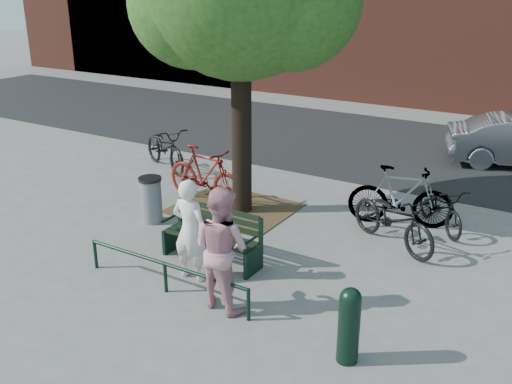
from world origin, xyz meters
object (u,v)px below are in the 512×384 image
Objects in this scene: bollard at (349,323)px; bicycle_c at (393,219)px; person_right at (221,248)px; litter_bin at (151,199)px; person_left at (190,230)px; park_bench at (214,234)px.

bicycle_c reaches higher than bollard.
litter_bin is (-2.96, 1.83, -0.45)m from person_right.
litter_bin is at bearing -24.14° from person_right.
person_right is at bearing 152.13° from person_left.
park_bench is 0.87× the size of bicycle_c.
person_right is 3.58m from bicycle_c.
bollard is at bearing -179.69° from person_right.
litter_bin is 0.46× the size of bicycle_c.
park_bench is at bearing -19.24° from litter_bin.
person_left is 1.63× the size of bollard.
park_bench is 1.04× the size of person_left.
litter_bin is 4.64m from bicycle_c.
person_right is 1.79× the size of bollard.
person_right is (0.88, -0.41, 0.08)m from person_left.
park_bench is 3.35m from bollard.
person_right is at bearing -31.73° from litter_bin.
bicycle_c is at bearing 100.18° from bollard.
bollard is at bearing 164.27° from person_left.
bicycle_c reaches higher than park_bench.
person_left is 2.55m from litter_bin.
person_left is at bearing -17.35° from person_right.
person_left is at bearing -34.33° from litter_bin.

